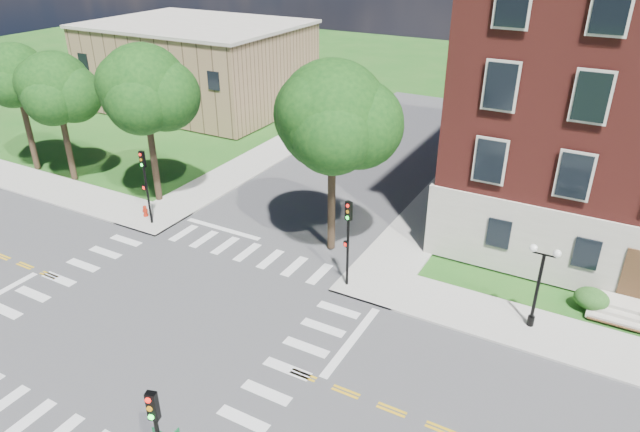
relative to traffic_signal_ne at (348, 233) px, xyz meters
The scene contains 16 objects.
ground 10.06m from the traffic_signal_ne, 133.81° to the right, with size 160.00×160.00×0.00m, color #1C5618.
road_ew 10.06m from the traffic_signal_ne, 133.81° to the right, with size 90.00×12.00×0.01m, color #3D3D3F.
road_ns 10.06m from the traffic_signal_ne, 133.81° to the right, with size 12.00×90.00×0.01m, color #3D3D3F.
sidewalk_ne 12.60m from the traffic_signal_ne, 44.07° to the left, with size 34.00×34.00×0.12m.
sidewalk_nw 23.77m from the traffic_signal_ne, 158.88° to the left, with size 34.00×34.00×0.12m.
crosswalk_east 7.61m from the traffic_signal_ne, 85.06° to the right, with size 2.20×10.20×0.02m, color silver, non-canonical shape.
stop_bar_east 5.48m from the traffic_signal_ne, 60.54° to the right, with size 0.40×5.50×0.00m, color silver.
secondary_building 36.79m from the traffic_signal_ne, 141.06° to the left, with size 20.40×15.40×8.30m.
tree_a 28.76m from the traffic_signal_ne, behind, with size 4.52×4.52×9.53m.
tree_b 24.49m from the traffic_signal_ne, behind, with size 4.99×4.99×9.33m.
tree_c 16.97m from the traffic_signal_ne, 168.81° to the left, with size 5.63×5.63×10.49m.
tree_d 6.26m from the traffic_signal_ne, 129.87° to the left, with size 5.93×5.93×10.90m.
traffic_signal_ne is the anchor object (origin of this frame).
traffic_signal_nw 13.96m from the traffic_signal_ne, behind, with size 0.34×0.38×4.80m.
twin_lamp_west 9.19m from the traffic_signal_ne, ahead, with size 1.36×0.36×4.23m.
fire_hydrant 15.22m from the traffic_signal_ne, behind, with size 0.35×0.35×0.75m.
Camera 1 is at (17.48, -15.72, 16.88)m, focal length 32.00 mm.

